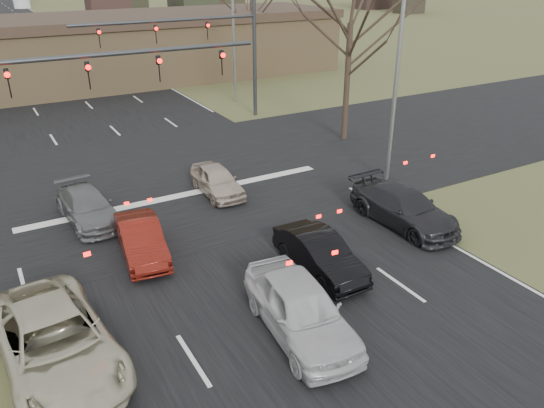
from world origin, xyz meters
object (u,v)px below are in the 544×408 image
at_px(streetlight_right_near, 395,58).
at_px(car_charcoal_sedan, 404,207).
at_px(car_silver_suv, 55,342).
at_px(mast_arm_far, 213,39).
at_px(car_silver_ahead, 217,180).
at_px(car_black_hatch, 319,254).
at_px(car_grey_ahead, 88,207).
at_px(mast_arm_near, 30,94).
at_px(car_white_sedan, 300,308).
at_px(building, 90,51).
at_px(car_red_ahead, 141,239).
at_px(streetlight_right_far, 231,20).

relative_size(streetlight_right_near, car_charcoal_sedan, 2.06).
relative_size(car_silver_suv, car_charcoal_sedan, 1.14).
bearing_deg(mast_arm_far, car_silver_suv, -124.40).
height_order(streetlight_right_near, car_silver_ahead, streetlight_right_near).
xyz_separation_m(mast_arm_far, car_black_hatch, (-4.44, -18.03, -4.37)).
relative_size(car_black_hatch, car_grey_ahead, 0.93).
bearing_deg(car_black_hatch, mast_arm_near, 131.88).
bearing_deg(mast_arm_near, car_grey_ahead, -22.13).
bearing_deg(car_white_sedan, building, 92.19).
xyz_separation_m(car_grey_ahead, car_red_ahead, (1.00, -3.66, 0.02)).
bearing_deg(car_white_sedan, mast_arm_near, 120.71).
height_order(car_black_hatch, car_charcoal_sedan, car_charcoal_sedan).
height_order(streetlight_right_far, car_white_sedan, streetlight_right_far).
bearing_deg(mast_arm_far, car_white_sedan, -108.15).
height_order(mast_arm_far, car_white_sedan, mast_arm_far).
bearing_deg(car_silver_ahead, streetlight_right_far, 63.75).
xyz_separation_m(building, streetlight_right_far, (7.32, -11.00, 2.92)).
distance_m(streetlight_right_near, car_grey_ahead, 13.98).
height_order(mast_arm_far, streetlight_right_near, streetlight_right_near).
distance_m(building, car_charcoal_sedan, 32.17).
relative_size(car_charcoal_sedan, car_silver_ahead, 1.33).
xyz_separation_m(car_white_sedan, car_silver_ahead, (1.98, 9.85, -0.17)).
bearing_deg(car_grey_ahead, car_white_sedan, -74.71).
bearing_deg(mast_arm_near, car_silver_suv, -98.48).
bearing_deg(car_silver_ahead, car_white_sedan, -99.28).
distance_m(car_silver_suv, car_black_hatch, 8.26).
height_order(mast_arm_far, car_charcoal_sedan, mast_arm_far).
height_order(car_white_sedan, car_charcoal_sedan, car_white_sedan).
distance_m(streetlight_right_near, car_red_ahead, 12.87).
xyz_separation_m(streetlight_right_far, car_charcoal_sedan, (-2.82, -20.79, -4.88)).
bearing_deg(car_white_sedan, streetlight_right_near, 44.63).
bearing_deg(building, streetlight_right_far, -56.35).
bearing_deg(streetlight_right_far, mast_arm_near, -136.11).
distance_m(car_black_hatch, car_grey_ahead, 9.47).
xyz_separation_m(car_black_hatch, car_grey_ahead, (-5.74, 7.53, -0.04)).
relative_size(car_black_hatch, car_charcoal_sedan, 0.81).
bearing_deg(car_black_hatch, car_charcoal_sedan, 15.58).
bearing_deg(car_silver_ahead, streetlight_right_near, -16.44).
bearing_deg(mast_arm_far, car_red_ahead, -122.96).
xyz_separation_m(car_silver_suv, car_black_hatch, (8.24, 0.49, -0.12)).
height_order(mast_arm_near, car_silver_ahead, mast_arm_near).
xyz_separation_m(building, car_black_hatch, (-0.26, -33.03, -2.02)).
bearing_deg(car_charcoal_sedan, car_grey_ahead, 147.47).
relative_size(car_black_hatch, car_silver_ahead, 1.08).
height_order(building, car_black_hatch, building).
bearing_deg(streetlight_right_near, car_grey_ahead, 168.97).
bearing_deg(streetlight_right_far, streetlight_right_near, -91.68).
bearing_deg(car_charcoal_sedan, car_silver_suv, -174.02).
height_order(car_silver_suv, car_grey_ahead, car_silver_suv).
bearing_deg(mast_arm_far, car_charcoal_sedan, -88.92).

